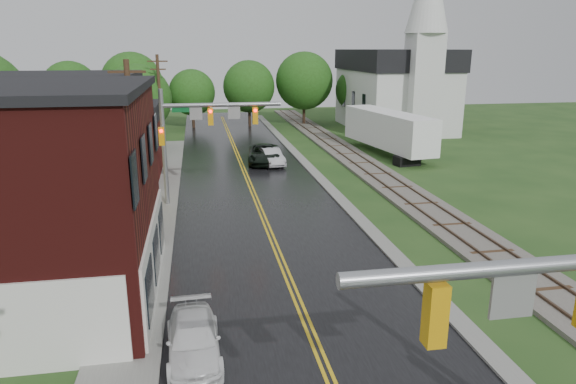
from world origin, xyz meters
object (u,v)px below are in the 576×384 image
object	(u,v)px
tree_left_c	(69,112)
semi_trailer	(388,130)
utility_pole_b	(133,146)
tree_left_e	(139,100)
traffic_signal_far	(198,125)
utility_pole_c	(160,103)
sedan_silver	(271,157)
pickup_white	(194,340)
church	(398,81)
suv_dark	(264,154)

from	to	relation	value
tree_left_c	semi_trailer	bearing A→B (deg)	-0.15
utility_pole_b	tree_left_e	size ratio (longest dim) A/B	1.10
traffic_signal_far	utility_pole_c	world-z (taller)	utility_pole_c
traffic_signal_far	utility_pole_b	world-z (taller)	utility_pole_b
sedan_silver	pickup_white	xyz separation A→B (m)	(-6.46, -27.34, -0.10)
traffic_signal_far	sedan_silver	size ratio (longest dim) A/B	1.75
utility_pole_c	pickup_white	distance (m)	34.37
utility_pole_c	tree_left_c	size ratio (longest dim) A/B	1.18
church	traffic_signal_far	world-z (taller)	church
utility_pole_c	suv_dark	bearing A→B (deg)	-33.69
utility_pole_c	tree_left_c	distance (m)	8.16
tree_left_c	suv_dark	size ratio (longest dim) A/B	1.35
utility_pole_b	tree_left_e	xyz separation A→B (m)	(-2.05, 23.90, 0.09)
pickup_white	semi_trailer	size ratio (longest dim) A/B	0.32
utility_pole_c	sedan_silver	size ratio (longest dim) A/B	2.15
church	semi_trailer	distance (m)	15.67
utility_pole_b	tree_left_c	bearing A→B (deg)	111.49
suv_dark	semi_trailer	world-z (taller)	semi_trailer
traffic_signal_far	semi_trailer	xyz separation A→B (m)	(17.17, 12.83, -2.64)
church	tree_left_e	bearing A→B (deg)	-164.80
tree_left_c	pickup_white	bearing A→B (deg)	-71.72
utility_pole_b	suv_dark	world-z (taller)	utility_pole_b
tree_left_e	pickup_white	world-z (taller)	tree_left_e
suv_dark	pickup_white	distance (m)	28.77
semi_trailer	tree_left_e	bearing A→B (deg)	164.93
tree_left_c	pickup_white	xyz separation A→B (m)	(9.88, -29.90, -3.92)
church	pickup_white	world-z (taller)	church
utility_pole_c	pickup_white	size ratio (longest dim) A/B	2.20
utility_pole_b	sedan_silver	distance (m)	18.38
suv_dark	pickup_white	xyz separation A→B (m)	(-5.94, -28.15, -0.19)
utility_pole_b	pickup_white	size ratio (longest dim) A/B	2.20
church	semi_trailer	xyz separation A→B (m)	(-6.29, -13.91, -3.50)
tree_left_e	semi_trailer	world-z (taller)	tree_left_e
utility_pole_b	tree_left_c	distance (m)	19.24
tree_left_c	church	bearing A→B (deg)	22.24
utility_pole_b	tree_left_e	distance (m)	23.99
traffic_signal_far	utility_pole_b	bearing A→B (deg)	-123.68
church	sedan_silver	size ratio (longest dim) A/B	4.78
traffic_signal_far	pickup_white	distance (m)	17.56
utility_pole_b	sedan_silver	bearing A→B (deg)	58.78
traffic_signal_far	utility_pole_c	bearing A→B (deg)	101.09
suv_dark	utility_pole_c	bearing A→B (deg)	153.65
traffic_signal_far	semi_trailer	size ratio (longest dim) A/B	0.57
church	tree_left_c	world-z (taller)	church
utility_pole_b	semi_trailer	bearing A→B (deg)	41.00
church	utility_pole_b	bearing A→B (deg)	-130.18
tree_left_e	pickup_white	bearing A→B (deg)	-82.26
utility_pole_c	utility_pole_b	bearing A→B (deg)	-90.00
church	tree_left_c	distance (m)	36.59
traffic_signal_far	utility_pole_c	distance (m)	17.33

